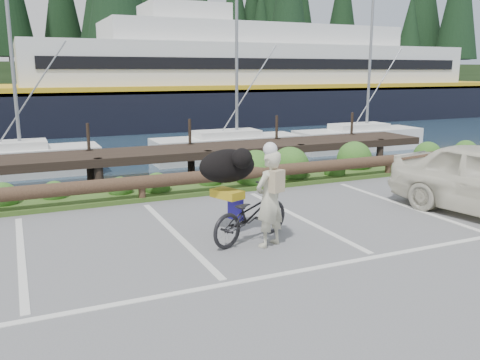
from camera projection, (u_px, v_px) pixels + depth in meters
name	position (u px, v px, depth m)	size (l,w,h in m)	color
ground	(217.00, 274.00, 7.42)	(72.00, 72.00, 0.00)	#5F5F62
harbor_backdrop	(31.00, 90.00, 77.54)	(170.00, 160.00, 30.00)	#1A2D40
vegetation_strip	(135.00, 193.00, 12.14)	(34.00, 1.60, 0.10)	#3D5B21
log_rail	(142.00, 202.00, 11.53)	(32.00, 0.30, 0.60)	#443021
bicycle	(251.00, 214.00, 8.82)	(0.63, 1.80, 0.95)	black
cyclist	(270.00, 199.00, 8.46)	(0.60, 0.39, 1.64)	beige
dog	(227.00, 166.00, 9.05)	(1.05, 0.51, 0.61)	black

